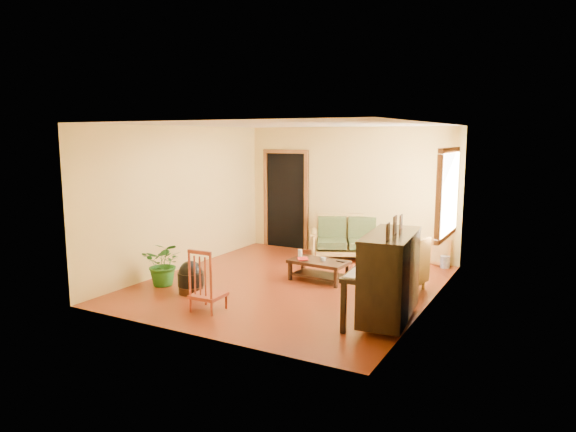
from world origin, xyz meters
The scene contains 16 objects.
floor centered at (0.00, 0.00, 0.00)m, with size 5.00×5.00×0.00m, color #581C0B.
doorway centered at (-1.45, 2.48, 1.02)m, with size 1.08×0.16×2.05m, color black.
window centered at (2.21, 1.30, 1.50)m, with size 0.12×1.36×1.46m, color white.
sofa centered at (0.45, 2.19, 0.43)m, with size 2.02×0.85×0.87m, color olive.
coffee_table centered at (0.33, 0.39, 0.18)m, with size 0.97×0.53×0.35m, color black.
armchair centered at (1.65, 0.52, 0.43)m, with size 0.82×0.86×0.86m, color olive.
piano centered at (1.96, -0.94, 0.59)m, with size 0.79×1.35×1.19m, color black.
footstool centered at (-1.13, -1.17, 0.19)m, with size 0.40×0.40×0.38m, color black.
red_chair centered at (-0.40, -1.68, 0.44)m, with size 0.41×0.45×0.89m, color maroon.
leaning_frame centered at (1.91, 2.42, 0.26)m, with size 0.40×0.09×0.53m, color #CA8D43.
ceramic_crock centered at (2.02, 2.30, 0.11)m, with size 0.18×0.18×0.22m, color #3753A5.
potted_plant centered at (-1.78, -1.04, 0.37)m, with size 0.66×0.57×0.73m, color #215C1A.
book centered at (0.00, 0.26, 0.36)m, with size 0.17×0.23×0.02m, color #A01A15.
candle centered at (-0.07, 0.47, 0.42)m, with size 0.07×0.07×0.13m, color silver.
glass_jar centered at (0.40, 0.41, 0.38)m, with size 0.08×0.08×0.06m, color silver.
remote centered at (0.69, 0.47, 0.36)m, with size 0.16×0.04×0.02m, color black.
Camera 1 is at (3.88, -7.22, 2.42)m, focal length 32.00 mm.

